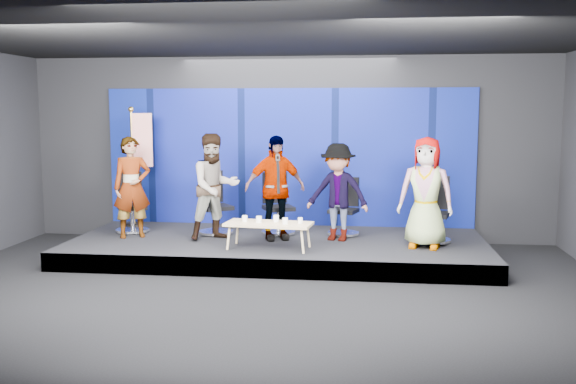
{
  "coord_description": "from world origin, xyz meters",
  "views": [
    {
      "loc": [
        1.44,
        -8.17,
        2.48
      ],
      "look_at": [
        0.18,
        2.4,
        1.13
      ],
      "focal_mm": 40.0,
      "sensor_mm": 36.0,
      "label": 1
    }
  ],
  "objects_px": {
    "chair_a": "(132,212)",
    "chair_c": "(278,214)",
    "coffee_table": "(269,225)",
    "mug_e": "(300,220)",
    "mug_a": "(245,219)",
    "panelist_b": "(215,187)",
    "panelist_a": "(132,187)",
    "panelist_c": "(275,188)",
    "panelist_d": "(338,192)",
    "flag_stand": "(139,164)",
    "mug_d": "(285,221)",
    "chair_e": "(433,220)",
    "chair_d": "(344,216)",
    "panelist_e": "(426,193)",
    "mug_c": "(276,218)",
    "chair_b": "(215,213)",
    "mug_b": "(259,219)"
  },
  "relations": [
    {
      "from": "panelist_a",
      "to": "mug_c",
      "type": "relative_size",
      "value": 16.53
    },
    {
      "from": "panelist_b",
      "to": "panelist_e",
      "type": "relative_size",
      "value": 1.02
    },
    {
      "from": "panelist_b",
      "to": "mug_c",
      "type": "relative_size",
      "value": 17.11
    },
    {
      "from": "chair_a",
      "to": "chair_c",
      "type": "xyz_separation_m",
      "value": [
        2.65,
        0.13,
        0.01
      ]
    },
    {
      "from": "panelist_a",
      "to": "flag_stand",
      "type": "relative_size",
      "value": 0.77
    },
    {
      "from": "mug_b",
      "to": "mug_e",
      "type": "xyz_separation_m",
      "value": [
        0.66,
        0.02,
        -0.01
      ]
    },
    {
      "from": "chair_a",
      "to": "panelist_a",
      "type": "distance_m",
      "value": 0.72
    },
    {
      "from": "chair_c",
      "to": "mug_c",
      "type": "height_order",
      "value": "chair_c"
    },
    {
      "from": "panelist_c",
      "to": "panelist_d",
      "type": "xyz_separation_m",
      "value": [
        1.06,
        0.05,
        -0.06
      ]
    },
    {
      "from": "panelist_b",
      "to": "chair_c",
      "type": "bearing_deg",
      "value": -2.98
    },
    {
      "from": "panelist_d",
      "to": "mug_e",
      "type": "relative_size",
      "value": 18.3
    },
    {
      "from": "coffee_table",
      "to": "chair_a",
      "type": "bearing_deg",
      "value": 157.32
    },
    {
      "from": "chair_d",
      "to": "panelist_e",
      "type": "height_order",
      "value": "panelist_e"
    },
    {
      "from": "panelist_c",
      "to": "panelist_b",
      "type": "bearing_deg",
      "value": 162.96
    },
    {
      "from": "panelist_a",
      "to": "mug_b",
      "type": "xyz_separation_m",
      "value": [
        2.32,
        -0.66,
        -0.4
      ]
    },
    {
      "from": "coffee_table",
      "to": "mug_e",
      "type": "bearing_deg",
      "value": 0.57
    },
    {
      "from": "panelist_e",
      "to": "mug_c",
      "type": "height_order",
      "value": "panelist_e"
    },
    {
      "from": "panelist_a",
      "to": "panelist_d",
      "type": "height_order",
      "value": "panelist_a"
    },
    {
      "from": "chair_e",
      "to": "panelist_d",
      "type": "bearing_deg",
      "value": -164.01
    },
    {
      "from": "panelist_a",
      "to": "flag_stand",
      "type": "bearing_deg",
      "value": 73.04
    },
    {
      "from": "chair_a",
      "to": "mug_d",
      "type": "relative_size",
      "value": 10.54
    },
    {
      "from": "chair_e",
      "to": "chair_d",
      "type": "bearing_deg",
      "value": 177.7
    },
    {
      "from": "chair_b",
      "to": "mug_b",
      "type": "relative_size",
      "value": 10.75
    },
    {
      "from": "mug_a",
      "to": "mug_b",
      "type": "distance_m",
      "value": 0.25
    },
    {
      "from": "panelist_d",
      "to": "flag_stand",
      "type": "xyz_separation_m",
      "value": [
        -3.7,
        0.68,
        0.37
      ]
    },
    {
      "from": "mug_c",
      "to": "mug_d",
      "type": "distance_m",
      "value": 0.27
    },
    {
      "from": "flag_stand",
      "to": "chair_e",
      "type": "bearing_deg",
      "value": -28.96
    },
    {
      "from": "panelist_b",
      "to": "chair_e",
      "type": "height_order",
      "value": "panelist_b"
    },
    {
      "from": "chair_c",
      "to": "mug_a",
      "type": "xyz_separation_m",
      "value": [
        -0.37,
        -1.2,
        0.11
      ]
    },
    {
      "from": "panelist_a",
      "to": "coffee_table",
      "type": "height_order",
      "value": "panelist_a"
    },
    {
      "from": "mug_a",
      "to": "panelist_c",
      "type": "bearing_deg",
      "value": 60.65
    },
    {
      "from": "mug_d",
      "to": "flag_stand",
      "type": "distance_m",
      "value": 3.4
    },
    {
      "from": "panelist_b",
      "to": "mug_a",
      "type": "height_order",
      "value": "panelist_b"
    },
    {
      "from": "panelist_a",
      "to": "mug_e",
      "type": "height_order",
      "value": "panelist_a"
    },
    {
      "from": "coffee_table",
      "to": "flag_stand",
      "type": "relative_size",
      "value": 0.63
    },
    {
      "from": "panelist_c",
      "to": "mug_d",
      "type": "height_order",
      "value": "panelist_c"
    },
    {
      "from": "chair_b",
      "to": "coffee_table",
      "type": "distance_m",
      "value": 1.6
    },
    {
      "from": "coffee_table",
      "to": "mug_a",
      "type": "relative_size",
      "value": 14.21
    },
    {
      "from": "coffee_table",
      "to": "mug_e",
      "type": "height_order",
      "value": "mug_e"
    },
    {
      "from": "mug_b",
      "to": "panelist_e",
      "type": "bearing_deg",
      "value": 8.68
    },
    {
      "from": "chair_a",
      "to": "panelist_c",
      "type": "bearing_deg",
      "value": -36.06
    },
    {
      "from": "panelist_e",
      "to": "mug_e",
      "type": "relative_size",
      "value": 19.77
    },
    {
      "from": "mug_d",
      "to": "panelist_d",
      "type": "bearing_deg",
      "value": 49.27
    },
    {
      "from": "panelist_c",
      "to": "flag_stand",
      "type": "bearing_deg",
      "value": 141.04
    },
    {
      "from": "chair_b",
      "to": "chair_d",
      "type": "relative_size",
      "value": 1.1
    },
    {
      "from": "coffee_table",
      "to": "flag_stand",
      "type": "distance_m",
      "value": 3.13
    },
    {
      "from": "panelist_a",
      "to": "panelist_d",
      "type": "distance_m",
      "value": 3.54
    },
    {
      "from": "chair_c",
      "to": "mug_a",
      "type": "bearing_deg",
      "value": -130.48
    },
    {
      "from": "chair_d",
      "to": "chair_e",
      "type": "bearing_deg",
      "value": -0.69
    },
    {
      "from": "chair_c",
      "to": "mug_b",
      "type": "relative_size",
      "value": 10.55
    }
  ]
}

